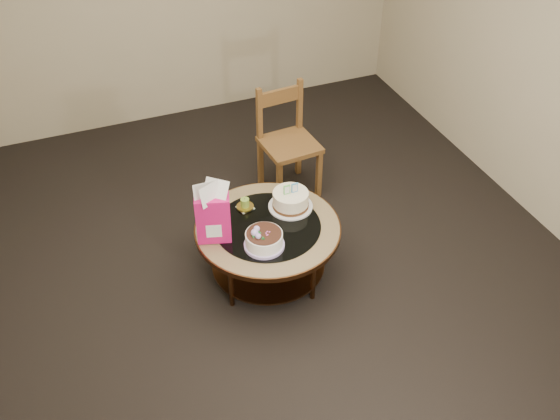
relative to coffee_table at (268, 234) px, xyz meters
name	(u,v)px	position (x,y,z in m)	size (l,w,h in m)	color
ground	(268,272)	(0.00, 0.00, -0.38)	(5.00, 5.00, 0.00)	black
room_walls	(265,85)	(0.00, 0.00, 1.16)	(4.52, 5.02, 2.61)	tan
coffee_table	(268,234)	(0.00, 0.00, 0.00)	(1.02, 1.02, 0.46)	#532F17
decorated_cake	(264,240)	(-0.10, -0.19, 0.13)	(0.27, 0.27, 0.16)	#BAA0E3
cream_cake	(291,200)	(0.22, 0.13, 0.14)	(0.32, 0.32, 0.20)	silver
gift_bag	(213,212)	(-0.38, 0.01, 0.30)	(0.25, 0.21, 0.45)	#DA1469
pillar_candle	(245,205)	(-0.08, 0.24, 0.11)	(0.13, 0.13, 0.09)	#D4C457
dining_chair	(287,141)	(0.52, 0.92, 0.09)	(0.46, 0.46, 0.92)	brown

